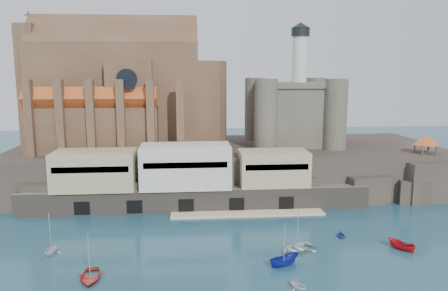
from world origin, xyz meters
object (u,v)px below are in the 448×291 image
at_px(church, 125,95).
at_px(boat_0, 90,279).
at_px(castle_keep, 293,110).
at_px(pavilion, 426,141).
at_px(boat_1, 298,288).
at_px(boat_2, 284,265).

height_order(church, boat_0, church).
relative_size(castle_keep, boat_0, 5.18).
height_order(pavilion, boat_1, pavilion).
height_order(pavilion, boat_0, pavilion).
relative_size(castle_keep, boat_2, 6.03).
bearing_deg(boat_1, castle_keep, 44.77).
distance_m(castle_keep, pavilion, 30.50).
xyz_separation_m(church, castle_keep, (40.21, -0.78, -3.81)).
bearing_deg(boat_1, pavilion, 12.46).
distance_m(church, boat_0, 53.77).
relative_size(boat_0, boat_1, 1.94).
height_order(boat_1, boat_2, boat_2).
bearing_deg(boat_2, church, 5.53).
relative_size(pavilion, boat_2, 1.32).
xyz_separation_m(castle_keep, pavilion, (25.92, -15.08, -5.59)).
relative_size(pavilion, boat_1, 2.19).
bearing_deg(castle_keep, boat_0, -128.94).
height_order(boat_0, boat_1, boat_0).
xyz_separation_m(boat_0, boat_1, (27.23, -4.77, 0.00)).
bearing_deg(boat_1, boat_2, 60.01).
bearing_deg(church, pavilion, -13.48).
relative_size(church, boat_0, 8.30).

